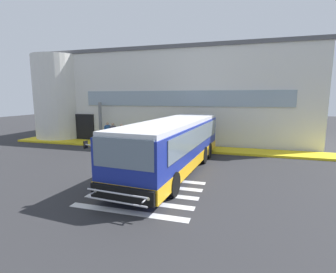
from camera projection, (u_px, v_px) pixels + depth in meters
ground_plane at (140, 164)px, 14.79m from camera, size 80.00×90.00×0.02m
bay_paint_stripes at (146, 193)px, 10.25m from camera, size 4.40×3.96×0.01m
terminal_building at (177, 97)px, 25.39m from camera, size 24.40×13.80×7.93m
boarding_curb at (164, 147)px, 19.33m from camera, size 26.60×2.00×0.15m
entry_support_column at (100, 122)px, 21.25m from camera, size 0.28×0.28×3.32m
bus_main_foreground at (174, 146)px, 13.22m from camera, size 3.82×11.04×2.70m
passenger_near_column at (108, 131)px, 20.93m from camera, size 0.44×0.45×1.68m
passenger_by_doorway at (113, 132)px, 20.36m from camera, size 0.59×0.23×1.68m
passenger_at_curb_edge at (122, 133)px, 19.72m from camera, size 0.52×0.50×1.68m
safety_bollard_yellow at (160, 145)px, 18.11m from camera, size 0.18×0.18×0.90m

